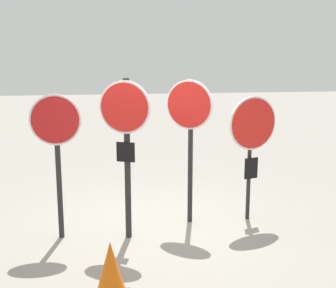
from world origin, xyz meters
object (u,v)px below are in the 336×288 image
stop_sign_0 (56,138)px  stop_sign_2 (190,122)px  stop_sign_3 (252,133)px  traffic_cone_0 (111,272)px  stop_sign_1 (126,131)px

stop_sign_0 → stop_sign_2: 1.98m
stop_sign_3 → traffic_cone_0: (-2.22, -2.17, -1.07)m
traffic_cone_0 → stop_sign_0: bearing=111.3°
stop_sign_2 → traffic_cone_0: stop_sign_2 is taller
stop_sign_2 → traffic_cone_0: bearing=-86.5°
stop_sign_0 → stop_sign_3: stop_sign_0 is taller
traffic_cone_0 → stop_sign_3: bearing=44.3°
stop_sign_2 → stop_sign_0: bearing=-135.7°
stop_sign_0 → stop_sign_3: bearing=9.6°
stop_sign_0 → stop_sign_1: 0.96m
stop_sign_3 → stop_sign_2: bearing=161.5°
stop_sign_2 → stop_sign_3: (0.98, -0.01, -0.18)m
stop_sign_3 → traffic_cone_0: stop_sign_3 is taller
stop_sign_0 → stop_sign_3: size_ratio=1.06×
stop_sign_2 → stop_sign_3: stop_sign_2 is taller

